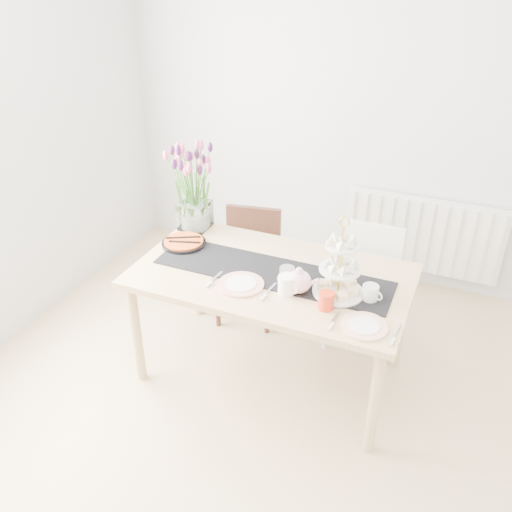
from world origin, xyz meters
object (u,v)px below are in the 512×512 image
at_px(mug_white, 286,285).
at_px(chair_white, 366,277).
at_px(chair_brown, 250,256).
at_px(mug_grey, 287,276).
at_px(cream_jug, 370,293).
at_px(plate_left, 241,284).
at_px(tulip_vase, 192,176).
at_px(tart_tin, 184,243).
at_px(dining_table, 272,284).
at_px(cake_stand, 340,276).
at_px(teapot, 299,282).
at_px(plate_right, 364,326).
at_px(radiator, 422,235).
at_px(mug_orange, 326,301).

bearing_deg(mug_white, chair_white, 94.02).
height_order(chair_brown, chair_white, chair_white).
relative_size(chair_white, mug_grey, 8.03).
xyz_separation_m(cream_jug, plate_left, (-0.70, -0.14, -0.04)).
distance_m(chair_white, tulip_vase, 1.33).
bearing_deg(tart_tin, dining_table, -8.31).
height_order(dining_table, cake_stand, cake_stand).
relative_size(teapot, plate_right, 0.95).
bearing_deg(plate_left, teapot, 10.81).
distance_m(radiator, tart_tin, 1.91).
relative_size(radiator, plate_right, 5.04).
relative_size(radiator, cake_stand, 2.89).
distance_m(dining_table, mug_orange, 0.46).
bearing_deg(mug_white, tart_tin, -173.93).
relative_size(teapot, plate_left, 0.86).
distance_m(radiator, cake_stand, 1.57).
xyz_separation_m(tart_tin, mug_orange, (1.03, -0.31, 0.03)).
relative_size(cream_jug, plate_right, 0.37).
height_order(chair_white, teapot, teapot).
height_order(chair_brown, mug_orange, mug_orange).
bearing_deg(tulip_vase, plate_left, -42.49).
relative_size(cake_stand, teapot, 1.85).
distance_m(chair_brown, mug_white, 0.99).
bearing_deg(tulip_vase, cake_stand, -19.88).
distance_m(cream_jug, mug_orange, 0.26).
bearing_deg(plate_left, plate_right, -8.20).
xyz_separation_m(cake_stand, mug_grey, (-0.30, -0.01, -0.07)).
distance_m(cream_jug, plate_left, 0.71).
xyz_separation_m(mug_grey, plate_right, (0.50, -0.23, -0.04)).
bearing_deg(cream_jug, radiator, 107.85).
bearing_deg(cake_stand, mug_orange, -98.34).
bearing_deg(dining_table, cream_jug, -4.54).
xyz_separation_m(dining_table, cream_jug, (0.59, -0.05, 0.12)).
bearing_deg(radiator, mug_white, -108.70).
bearing_deg(mug_orange, teapot, 86.53).
height_order(radiator, mug_grey, mug_grey).
xyz_separation_m(mug_grey, mug_white, (0.03, -0.10, 0.00)).
bearing_deg(teapot, mug_white, -155.84).
height_order(chair_brown, cake_stand, cake_stand).
bearing_deg(plate_right, mug_grey, 155.37).
distance_m(tart_tin, plate_right, 1.31).
bearing_deg(chair_brown, cake_stand, -48.74).
distance_m(tulip_vase, mug_white, 1.03).
relative_size(teapot, mug_grey, 2.21).
bearing_deg(plate_left, tart_tin, 151.78).
xyz_separation_m(teapot, mug_orange, (0.18, -0.08, -0.02)).
bearing_deg(dining_table, mug_white, -47.50).
bearing_deg(cream_jug, dining_table, -162.59).
bearing_deg(dining_table, cake_stand, -8.14).
relative_size(dining_table, mug_orange, 16.47).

